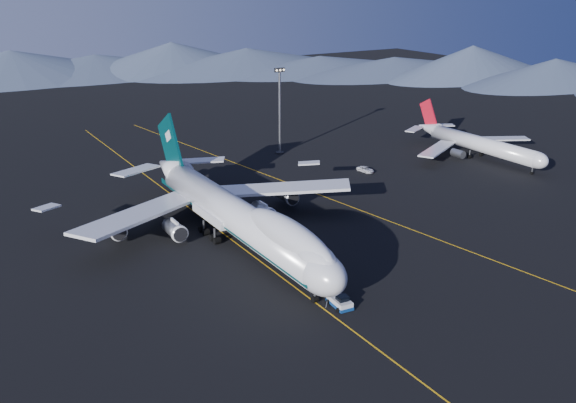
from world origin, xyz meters
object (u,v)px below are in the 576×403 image
pushback_tug (340,302)px  service_van (365,169)px  floodlight_mast (280,111)px  boeing_747 (236,215)px  second_jet (478,144)px

pushback_tug → service_van: bearing=53.7°
service_van → floodlight_mast: bearing=102.6°
boeing_747 → floodlight_mast: bearing=52.6°
service_van → pushback_tug: bearing=-137.5°
boeing_747 → pushback_tug: bearing=-85.0°
boeing_747 → second_jet: size_ratio=1.55×
second_jet → service_van: (-34.79, 4.87, -3.34)m
boeing_747 → pushback_tug: (2.58, -29.53, -5.19)m
pushback_tug → second_jet: (81.57, 49.55, 3.39)m
boeing_747 → floodlight_mast: size_ratio=3.02×
second_jet → floodlight_mast: size_ratio=1.95×
second_jet → floodlight_mast: bearing=167.0°
second_jet → pushback_tug: bearing=-125.8°
boeing_747 → service_van: 55.51m
service_van → floodlight_mast: 31.02m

